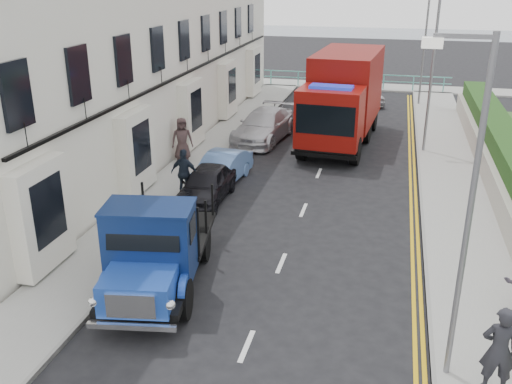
# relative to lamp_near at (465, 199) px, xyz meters

# --- Properties ---
(ground) EXTENTS (120.00, 120.00, 0.00)m
(ground) POSITION_rel_lamp_near_xyz_m (-4.18, 2.00, -4.00)
(ground) COLOR black
(ground) RESTS_ON ground
(pavement_west) EXTENTS (2.40, 38.00, 0.12)m
(pavement_west) POSITION_rel_lamp_near_xyz_m (-9.38, 11.00, -3.94)
(pavement_west) COLOR gray
(pavement_west) RESTS_ON ground
(pavement_east) EXTENTS (2.60, 38.00, 0.12)m
(pavement_east) POSITION_rel_lamp_near_xyz_m (1.12, 11.00, -3.94)
(pavement_east) COLOR gray
(pavement_east) RESTS_ON ground
(promenade) EXTENTS (30.00, 2.50, 0.12)m
(promenade) POSITION_rel_lamp_near_xyz_m (-4.18, 31.00, -3.94)
(promenade) COLOR gray
(promenade) RESTS_ON ground
(sea_plane) EXTENTS (120.00, 120.00, 0.00)m
(sea_plane) POSITION_rel_lamp_near_xyz_m (-4.18, 62.00, -4.00)
(sea_plane) COLOR #4D5C69
(sea_plane) RESTS_ON ground
(garden_east) EXTENTS (1.45, 28.00, 1.75)m
(garden_east) POSITION_rel_lamp_near_xyz_m (3.03, 11.00, -3.10)
(garden_east) COLOR #B2AD9E
(garden_east) RESTS_ON ground
(seafront_railing) EXTENTS (13.00, 0.08, 1.11)m
(seafront_railing) POSITION_rel_lamp_near_xyz_m (-4.18, 30.20, -3.42)
(seafront_railing) COLOR #59B2A5
(seafront_railing) RESTS_ON ground
(lamp_near) EXTENTS (1.23, 0.18, 7.00)m
(lamp_near) POSITION_rel_lamp_near_xyz_m (0.00, 0.00, 0.00)
(lamp_near) COLOR slate
(lamp_near) RESTS_ON ground
(lamp_mid) EXTENTS (1.23, 0.18, 7.00)m
(lamp_mid) POSITION_rel_lamp_near_xyz_m (0.00, 16.00, 0.00)
(lamp_mid) COLOR slate
(lamp_mid) RESTS_ON ground
(lamp_far) EXTENTS (1.23, 0.18, 7.00)m
(lamp_far) POSITION_rel_lamp_near_xyz_m (0.00, 26.00, 0.00)
(lamp_far) COLOR slate
(lamp_far) RESTS_ON ground
(bedford_lorry) EXTENTS (2.97, 5.69, 2.58)m
(bedford_lorry) POSITION_rel_lamp_near_xyz_m (-7.00, 1.50, -2.81)
(bedford_lorry) COLOR black
(bedford_lorry) RESTS_ON ground
(red_lorry) EXTENTS (3.35, 8.32, 4.26)m
(red_lorry) POSITION_rel_lamp_near_xyz_m (-3.75, 16.84, -1.73)
(red_lorry) COLOR black
(red_lorry) RESTS_ON ground
(parked_car_front) EXTENTS (1.53, 3.77, 1.28)m
(parked_car_front) POSITION_rel_lamp_near_xyz_m (-7.78, 8.04, -3.36)
(parked_car_front) COLOR black
(parked_car_front) RESTS_ON ground
(parked_car_mid) EXTENTS (1.74, 3.83, 1.22)m
(parked_car_mid) POSITION_rel_lamp_near_xyz_m (-7.78, 9.91, -3.39)
(parked_car_mid) COLOR #5A81C2
(parked_car_mid) RESTS_ON ground
(parked_car_rear) EXTENTS (2.67, 5.32, 1.48)m
(parked_car_rear) POSITION_rel_lamp_near_xyz_m (-7.51, 16.25, -3.26)
(parked_car_rear) COLOR silver
(parked_car_rear) RESTS_ON ground
(seafront_car_left) EXTENTS (3.18, 6.05, 1.62)m
(seafront_car_left) POSITION_rel_lamp_near_xyz_m (-5.12, 27.31, -3.19)
(seafront_car_left) COLOR black
(seafront_car_left) RESTS_ON ground
(seafront_car_right) EXTENTS (2.90, 4.33, 1.37)m
(seafront_car_right) POSITION_rel_lamp_near_xyz_m (-3.19, 25.88, -3.31)
(seafront_car_right) COLOR #B4B3B8
(seafront_car_right) RESTS_ON ground
(pedestrian_east_near) EXTENTS (0.70, 0.47, 1.90)m
(pedestrian_east_near) POSITION_rel_lamp_near_xyz_m (0.97, -0.35, -2.93)
(pedestrian_east_near) COLOR #222328
(pedestrian_east_near) RESTS_ON pavement_east
(pedestrian_west_near) EXTENTS (1.08, 0.51, 1.80)m
(pedestrian_west_near) POSITION_rel_lamp_near_xyz_m (-8.58, 8.00, -2.98)
(pedestrian_west_near) COLOR #19212D
(pedestrian_west_near) RESTS_ON pavement_west
(pedestrian_west_far) EXTENTS (1.09, 0.95, 1.88)m
(pedestrian_west_far) POSITION_rel_lamp_near_xyz_m (-10.18, 12.02, -2.94)
(pedestrian_west_far) COLOR #3B2B2B
(pedestrian_west_far) RESTS_ON pavement_west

